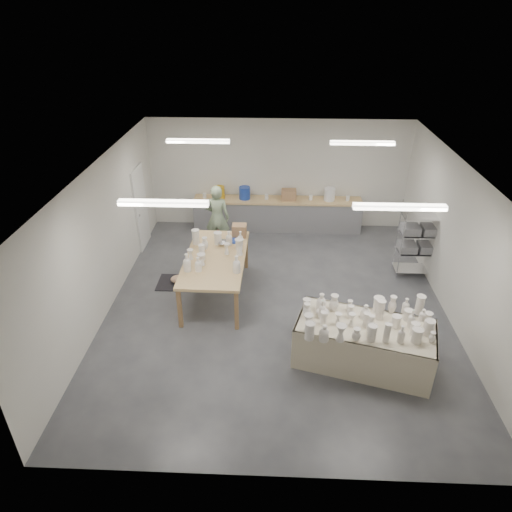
{
  "coord_description": "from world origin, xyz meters",
  "views": [
    {
      "loc": [
        -0.1,
        -7.93,
        5.68
      ],
      "look_at": [
        -0.44,
        0.24,
        1.05
      ],
      "focal_mm": 32.0,
      "sensor_mm": 36.0,
      "label": 1
    }
  ],
  "objects_px": {
    "potter": "(217,218)",
    "red_stool": "(219,233)",
    "work_table": "(218,254)",
    "drying_table": "(364,342)"
  },
  "relations": [
    {
      "from": "drying_table",
      "to": "potter",
      "type": "relative_size",
      "value": 1.48
    },
    {
      "from": "work_table",
      "to": "red_stool",
      "type": "xyz_separation_m",
      "value": [
        -0.25,
        2.32,
        -0.67
      ]
    },
    {
      "from": "drying_table",
      "to": "red_stool",
      "type": "height_order",
      "value": "drying_table"
    },
    {
      "from": "red_stool",
      "to": "drying_table",
      "type": "bearing_deg",
      "value": -55.7
    },
    {
      "from": "potter",
      "to": "red_stool",
      "type": "relative_size",
      "value": 3.94
    },
    {
      "from": "work_table",
      "to": "red_stool",
      "type": "distance_m",
      "value": 2.43
    },
    {
      "from": "potter",
      "to": "red_stool",
      "type": "height_order",
      "value": "potter"
    },
    {
      "from": "work_table",
      "to": "potter",
      "type": "bearing_deg",
      "value": 97.92
    },
    {
      "from": "drying_table",
      "to": "potter",
      "type": "bearing_deg",
      "value": 141.65
    },
    {
      "from": "potter",
      "to": "drying_table",
      "type": "bearing_deg",
      "value": 129.42
    }
  ]
}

